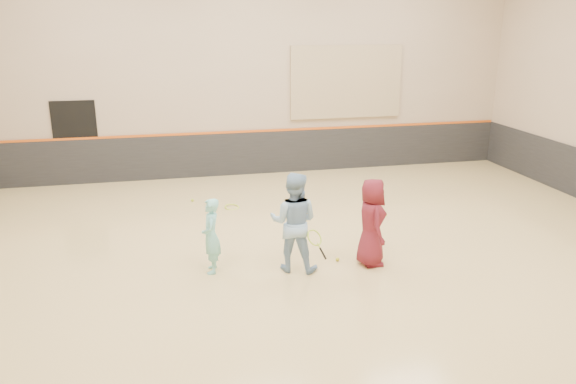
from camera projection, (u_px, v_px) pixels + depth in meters
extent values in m
cube|color=tan|center=(300.00, 263.00, 10.27)|extent=(15.00, 12.00, 0.20)
cube|color=tan|center=(246.00, 65.00, 14.96)|extent=(15.00, 0.02, 6.00)
cube|color=tan|center=(518.00, 202.00, 3.76)|extent=(15.00, 0.02, 6.00)
cube|color=#232326|center=(248.00, 153.00, 15.63)|extent=(14.90, 0.04, 1.20)
cube|color=#D85914|center=(248.00, 131.00, 15.44)|extent=(14.90, 0.03, 0.06)
cube|color=tan|center=(346.00, 82.00, 15.64)|extent=(3.20, 0.08, 2.00)
cube|color=black|center=(76.00, 143.00, 14.54)|extent=(1.10, 0.05, 2.20)
imported|color=#7FDDDB|center=(211.00, 236.00, 9.51)|extent=(0.36, 0.51, 1.31)
imported|color=#8DB4DA|center=(294.00, 222.00, 9.54)|extent=(1.04, 0.95, 1.74)
imported|color=maroon|center=(371.00, 222.00, 9.79)|extent=(0.53, 0.79, 1.57)
sphere|color=gold|center=(337.00, 259.00, 10.10)|extent=(0.07, 0.07, 0.07)
sphere|color=#DCEF37|center=(385.00, 215.00, 9.63)|extent=(0.07, 0.07, 0.07)
sphere|color=#BDDC33|center=(192.00, 200.00, 13.40)|extent=(0.07, 0.07, 0.07)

